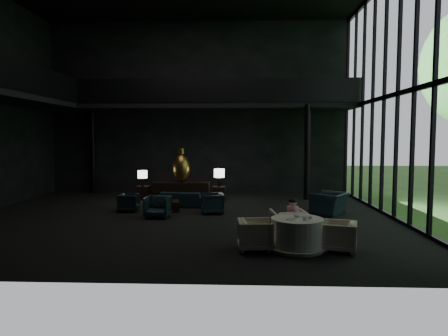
{
  "coord_description": "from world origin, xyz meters",
  "views": [
    {
      "loc": [
        1.99,
        -12.92,
        2.62
      ],
      "look_at": [
        1.44,
        0.5,
        1.59
      ],
      "focal_mm": 32.0,
      "sensor_mm": 36.0,
      "label": 1
    }
  ],
  "objects_px": {
    "sofa": "(182,197)",
    "dining_chair_north": "(288,222)",
    "table_lamp_right": "(219,174)",
    "side_table_left": "(144,193)",
    "lounge_armchair_south": "(158,206)",
    "dining_chair_west": "(255,233)",
    "dining_chair_east": "(339,235)",
    "console": "(181,191)",
    "lounge_armchair_west": "(129,203)",
    "table_lamp_left": "(142,175)",
    "bronze_urn": "(181,168)",
    "side_table_right": "(219,193)",
    "window_armchair": "(329,199)",
    "dining_table": "(297,236)",
    "lounge_armchair_east": "(212,202)",
    "child": "(293,211)",
    "coffee_table": "(167,206)"
  },
  "relations": [
    {
      "from": "sofa",
      "to": "dining_chair_north",
      "type": "xyz_separation_m",
      "value": [
        3.44,
        -4.88,
        0.12
      ]
    },
    {
      "from": "table_lamp_right",
      "to": "side_table_left",
      "type": "bearing_deg",
      "value": -178.72
    },
    {
      "from": "lounge_armchair_south",
      "to": "dining_chair_west",
      "type": "xyz_separation_m",
      "value": [
        3.04,
        -3.62,
        0.01
      ]
    },
    {
      "from": "sofa",
      "to": "dining_chair_east",
      "type": "xyz_separation_m",
      "value": [
        4.5,
        -5.79,
        0.01
      ]
    },
    {
      "from": "side_table_left",
      "to": "dining_chair_west",
      "type": "xyz_separation_m",
      "value": [
        4.43,
        -7.4,
        0.11
      ]
    },
    {
      "from": "console",
      "to": "lounge_armchair_south",
      "type": "distance_m",
      "value": 3.7
    },
    {
      "from": "lounge_armchair_west",
      "to": "console",
      "type": "bearing_deg",
      "value": -31.97
    },
    {
      "from": "console",
      "to": "side_table_left",
      "type": "height_order",
      "value": "console"
    },
    {
      "from": "table_lamp_left",
      "to": "dining_chair_north",
      "type": "relative_size",
      "value": 0.69
    },
    {
      "from": "bronze_urn",
      "to": "side_table_right",
      "type": "distance_m",
      "value": 1.93
    },
    {
      "from": "lounge_armchair_west",
      "to": "window_armchair",
      "type": "xyz_separation_m",
      "value": [
        6.98,
        -0.33,
        0.24
      ]
    },
    {
      "from": "table_lamp_right",
      "to": "lounge_armchair_south",
      "type": "bearing_deg",
      "value": -115.22
    },
    {
      "from": "console",
      "to": "dining_table",
      "type": "bearing_deg",
      "value": -62.39
    },
    {
      "from": "sofa",
      "to": "lounge_armchair_east",
      "type": "xyz_separation_m",
      "value": [
        1.25,
        -1.33,
        0.01
      ]
    },
    {
      "from": "table_lamp_left",
      "to": "sofa",
      "type": "bearing_deg",
      "value": -37.85
    },
    {
      "from": "sofa",
      "to": "dining_table",
      "type": "relative_size",
      "value": 1.36
    },
    {
      "from": "console",
      "to": "table_lamp_left",
      "type": "xyz_separation_m",
      "value": [
        -1.6,
        -0.08,
        0.68
      ]
    },
    {
      "from": "console",
      "to": "dining_chair_east",
      "type": "xyz_separation_m",
      "value": [
        4.77,
        -7.32,
        -0.0
      ]
    },
    {
      "from": "table_lamp_left",
      "to": "lounge_armchair_east",
      "type": "distance_m",
      "value": 4.24
    },
    {
      "from": "table_lamp_right",
      "to": "dining_chair_east",
      "type": "height_order",
      "value": "table_lamp_right"
    },
    {
      "from": "table_lamp_left",
      "to": "window_armchair",
      "type": "height_order",
      "value": "table_lamp_left"
    },
    {
      "from": "side_table_right",
      "to": "child",
      "type": "bearing_deg",
      "value": -71.21
    },
    {
      "from": "dining_chair_west",
      "to": "table_lamp_right",
      "type": "bearing_deg",
      "value": 5.3
    },
    {
      "from": "console",
      "to": "lounge_armchair_east",
      "type": "xyz_separation_m",
      "value": [
        1.52,
        -2.86,
        0.0
      ]
    },
    {
      "from": "dining_chair_east",
      "to": "child",
      "type": "bearing_deg",
      "value": -117.34
    },
    {
      "from": "bronze_urn",
      "to": "table_lamp_right",
      "type": "distance_m",
      "value": 1.62
    },
    {
      "from": "sofa",
      "to": "coffee_table",
      "type": "xyz_separation_m",
      "value": [
        -0.39,
        -1.01,
        -0.18
      ]
    },
    {
      "from": "lounge_armchair_west",
      "to": "coffee_table",
      "type": "relative_size",
      "value": 0.73
    },
    {
      "from": "dining_table",
      "to": "bronze_urn",
      "type": "bearing_deg",
      "value": 117.06
    },
    {
      "from": "table_lamp_right",
      "to": "coffee_table",
      "type": "distance_m",
      "value": 3.33
    },
    {
      "from": "lounge_armchair_south",
      "to": "coffee_table",
      "type": "height_order",
      "value": "lounge_armchair_south"
    },
    {
      "from": "side_table_right",
      "to": "lounge_armchair_east",
      "type": "relative_size",
      "value": 0.74
    },
    {
      "from": "coffee_table",
      "to": "child",
      "type": "distance_m",
      "value": 5.54
    },
    {
      "from": "bronze_urn",
      "to": "sofa",
      "type": "distance_m",
      "value": 1.99
    },
    {
      "from": "side_table_left",
      "to": "lounge_armchair_east",
      "type": "bearing_deg",
      "value": -43.39
    },
    {
      "from": "table_lamp_right",
      "to": "console",
      "type": "bearing_deg",
      "value": -174.38
    },
    {
      "from": "side_table_right",
      "to": "lounge_armchair_west",
      "type": "relative_size",
      "value": 0.92
    },
    {
      "from": "lounge_armchair_west",
      "to": "dining_table",
      "type": "height_order",
      "value": "dining_table"
    },
    {
      "from": "coffee_table",
      "to": "table_lamp_left",
      "type": "bearing_deg",
      "value": 120.96
    },
    {
      "from": "table_lamp_left",
      "to": "table_lamp_right",
      "type": "height_order",
      "value": "table_lamp_right"
    },
    {
      "from": "side_table_right",
      "to": "child",
      "type": "xyz_separation_m",
      "value": [
        2.22,
        -6.52,
        0.48
      ]
    },
    {
      "from": "table_lamp_left",
      "to": "coffee_table",
      "type": "bearing_deg",
      "value": -59.04
    },
    {
      "from": "dining_chair_west",
      "to": "coffee_table",
      "type": "bearing_deg",
      "value": 27.68
    },
    {
      "from": "coffee_table",
      "to": "dining_chair_north",
      "type": "height_order",
      "value": "dining_chair_north"
    },
    {
      "from": "coffee_table",
      "to": "dining_table",
      "type": "xyz_separation_m",
      "value": [
        3.93,
        -4.74,
        0.14
      ]
    },
    {
      "from": "table_lamp_left",
      "to": "dining_chair_east",
      "type": "xyz_separation_m",
      "value": [
        6.37,
        -7.24,
        -0.68
      ]
    },
    {
      "from": "sofa",
      "to": "lounge_armchair_south",
      "type": "relative_size",
      "value": 2.37
    },
    {
      "from": "dining_chair_east",
      "to": "sofa",
      "type": "bearing_deg",
      "value": -125.3
    },
    {
      "from": "dining_chair_west",
      "to": "lounge_armchair_east",
      "type": "bearing_deg",
      "value": 12.39
    },
    {
      "from": "lounge_armchair_south",
      "to": "coffee_table",
      "type": "xyz_separation_m",
      "value": [
        0.09,
        1.15,
        -0.21
      ]
    }
  ]
}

